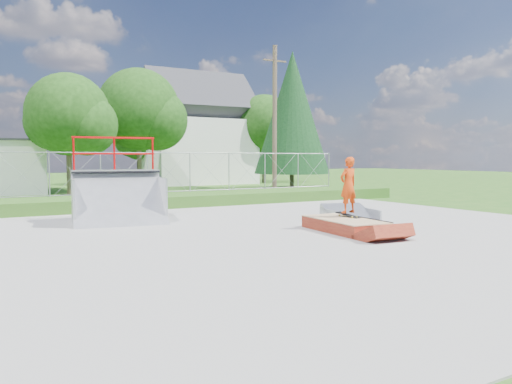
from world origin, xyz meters
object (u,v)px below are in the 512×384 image
quarter_pipe (118,180)px  flat_bank_ramp (350,213)px  skater (348,188)px  grind_box (344,226)px

quarter_pipe → flat_bank_ramp: quarter_pipe is taller
flat_bank_ramp → skater: bearing=-119.4°
grind_box → skater: 1.13m
grind_box → skater: (0.36, 0.27, 1.03)m
flat_bank_ramp → skater: size_ratio=1.00×
quarter_pipe → grind_box: bearing=-36.8°
flat_bank_ramp → skater: skater is taller
flat_bank_ramp → grind_box: bearing=-121.0°
grind_box → quarter_pipe: (-4.95, 4.98, 1.19)m
quarter_pipe → flat_bank_ramp: size_ratio=1.73×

